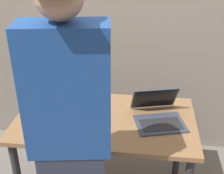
# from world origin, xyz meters

# --- Properties ---
(desk) EXTENTS (1.27, 0.72, 0.74)m
(desk) POSITION_xyz_m (0.00, 0.00, 0.64)
(desk) COLOR olive
(desk) RESTS_ON ground
(laptop) EXTENTS (0.41, 0.43, 0.21)m
(laptop) POSITION_xyz_m (0.37, 0.03, 0.79)
(laptop) COLOR #383D4C
(laptop) RESTS_ON desk
(beer_bottle_brown) EXTENTS (0.08, 0.08, 0.31)m
(beer_bottle_brown) POSITION_xyz_m (-0.32, 0.12, 0.86)
(beer_bottle_brown) COLOR #1E5123
(beer_bottle_brown) RESTS_ON desk
(beer_bottle_dark) EXTENTS (0.07, 0.07, 0.31)m
(beer_bottle_dark) POSITION_xyz_m (-0.19, 0.20, 0.86)
(beer_bottle_dark) COLOR #472B14
(beer_bottle_dark) RESTS_ON desk
(beer_bottle_amber) EXTENTS (0.07, 0.07, 0.30)m
(beer_bottle_amber) POSITION_xyz_m (-0.32, 0.23, 0.85)
(beer_bottle_amber) COLOR #333333
(beer_bottle_amber) RESTS_ON desk
(person_figure) EXTENTS (0.43, 0.31, 1.82)m
(person_figure) POSITION_xyz_m (-0.10, -0.56, 0.95)
(person_figure) COLOR #2D3347
(person_figure) RESTS_ON ground
(coffee_mug) EXTENTS (0.11, 0.08, 0.09)m
(coffee_mug) POSITION_xyz_m (-0.05, -0.06, 0.79)
(coffee_mug) COLOR #19598C
(coffee_mug) RESTS_ON desk
(back_wall) EXTENTS (6.00, 0.10, 2.60)m
(back_wall) POSITION_xyz_m (0.00, 0.79, 1.30)
(back_wall) COLOR gray
(back_wall) RESTS_ON ground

